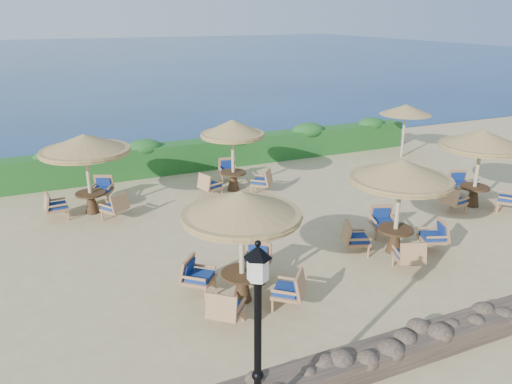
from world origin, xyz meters
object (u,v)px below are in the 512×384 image
object	(u,v)px
lamp_post	(258,355)
extra_parasol	(406,110)
cafe_set_0	(242,229)
cafe_set_4	(233,144)
cafe_set_1	(400,190)
cafe_set_2	(480,153)
cafe_set_3	(86,157)

from	to	relation	value
lamp_post	extra_parasol	xyz separation A→B (m)	(12.60, 12.00, 0.62)
cafe_set_0	cafe_set_4	bearing A→B (deg)	70.01
extra_parasol	cafe_set_0	size ratio (longest dim) A/B	0.90
cafe_set_0	cafe_set_1	bearing A→B (deg)	6.78
cafe_set_2	cafe_set_4	size ratio (longest dim) A/B	1.02
lamp_post	cafe_set_4	bearing A→B (deg)	70.32
cafe_set_3	cafe_set_4	bearing A→B (deg)	2.26
cafe_set_2	cafe_set_4	bearing A→B (deg)	144.83
cafe_set_3	cafe_set_4	size ratio (longest dim) A/B	1.04
lamp_post	cafe_set_3	xyz separation A→B (m)	(-1.19, 10.68, 0.37)
lamp_post	cafe_set_4	world-z (taller)	lamp_post
extra_parasol	cafe_set_3	size ratio (longest dim) A/B	0.84
cafe_set_3	cafe_set_4	xyz separation A→B (m)	(5.08, 0.20, -0.14)
lamp_post	cafe_set_2	distance (m)	12.34
cafe_set_2	cafe_set_1	bearing A→B (deg)	-159.83
extra_parasol	cafe_set_1	distance (m)	10.09
cafe_set_1	cafe_set_4	xyz separation A→B (m)	(-2.16, 6.55, -0.02)
extra_parasol	cafe_set_2	xyz separation A→B (m)	(-1.85, -5.95, -0.28)
extra_parasol	lamp_post	bearing A→B (deg)	-136.40
lamp_post	cafe_set_1	bearing A→B (deg)	35.58
cafe_set_3	cafe_set_4	distance (m)	5.09
lamp_post	extra_parasol	distance (m)	17.41
extra_parasol	cafe_set_1	bearing A→B (deg)	-130.48
cafe_set_1	cafe_set_4	size ratio (longest dim) A/B	1.05
extra_parasol	cafe_set_4	bearing A→B (deg)	-172.69
extra_parasol	cafe_set_0	distance (m)	13.99
cafe_set_3	cafe_set_0	bearing A→B (deg)	-70.21
extra_parasol	cafe_set_0	world-z (taller)	cafe_set_0
cafe_set_0	cafe_set_3	bearing A→B (deg)	109.79
lamp_post	cafe_set_0	xyz separation A→B (m)	(1.30, 3.76, 0.23)
cafe_set_0	cafe_set_3	world-z (taller)	same
lamp_post	cafe_set_3	size ratio (longest dim) A/B	1.16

